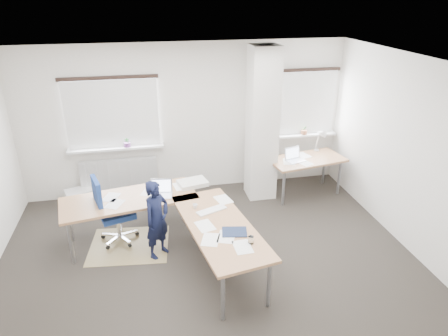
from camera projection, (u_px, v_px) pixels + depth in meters
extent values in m
plane|color=black|center=(210.00, 265.00, 5.72)|extent=(6.00, 6.00, 0.00)
cube|color=beige|center=(186.00, 120.00, 7.38)|extent=(6.00, 0.04, 2.80)
cube|color=beige|center=(266.00, 320.00, 2.91)|extent=(6.00, 0.04, 2.80)
cube|color=beige|center=(416.00, 158.00, 5.70)|extent=(0.04, 5.00, 2.80)
cube|color=white|center=(207.00, 67.00, 4.57)|extent=(6.00, 5.00, 0.04)
cube|color=beige|center=(262.00, 125.00, 7.13)|extent=(0.50, 0.50, 2.78)
cube|color=white|center=(113.00, 114.00, 7.03)|extent=(1.60, 0.04, 1.20)
cube|color=white|center=(112.00, 115.00, 6.99)|extent=(1.60, 0.02, 1.20)
cube|color=white|center=(116.00, 148.00, 7.22)|extent=(1.70, 0.20, 0.04)
cube|color=white|center=(305.00, 103.00, 7.70)|extent=(1.20, 0.04, 1.20)
cube|color=white|center=(305.00, 104.00, 7.66)|extent=(1.20, 0.02, 1.20)
cube|color=white|center=(303.00, 135.00, 7.89)|extent=(1.30, 0.20, 0.04)
cube|color=silver|center=(119.00, 174.00, 7.46)|extent=(1.40, 0.10, 0.60)
cylinder|color=#733A80|center=(127.00, 145.00, 7.22)|extent=(0.12, 0.12, 0.08)
imported|color=#255E2A|center=(127.00, 142.00, 7.20)|extent=(0.09, 0.06, 0.17)
cylinder|color=#935738|center=(304.00, 132.00, 7.84)|extent=(0.12, 0.12, 0.08)
imported|color=#255E2A|center=(304.00, 130.00, 7.83)|extent=(0.09, 0.07, 0.17)
cube|color=#968152|center=(129.00, 245.00, 6.16)|extent=(1.28, 1.12, 0.01)
cube|color=white|center=(79.00, 197.00, 7.30)|extent=(0.54, 0.45, 0.28)
cube|color=#93603F|center=(129.00, 199.00, 6.03)|extent=(2.11, 1.14, 0.04)
cube|color=#93603F|center=(219.00, 226.00, 5.35)|extent=(1.14, 2.11, 0.04)
cylinder|color=gray|center=(71.00, 243.00, 5.63)|extent=(0.05, 0.05, 0.69)
cylinder|color=gray|center=(69.00, 222.00, 6.13)|extent=(0.05, 0.05, 0.69)
cylinder|color=gray|center=(182.00, 201.00, 6.74)|extent=(0.05, 0.05, 0.69)
cylinder|color=gray|center=(223.00, 297.00, 4.64)|extent=(0.05, 0.05, 0.69)
cylinder|color=gray|center=(269.00, 284.00, 4.84)|extent=(0.05, 0.05, 0.69)
cylinder|color=gray|center=(217.00, 213.00, 6.37)|extent=(0.05, 0.05, 0.69)
cube|color=#B7B7BC|center=(161.00, 196.00, 6.07)|extent=(0.36, 0.28, 0.01)
cube|color=#B7B7BC|center=(161.00, 186.00, 6.13)|extent=(0.33, 0.09, 0.22)
cube|color=silver|center=(161.00, 186.00, 6.13)|extent=(0.29, 0.07, 0.19)
cube|color=white|center=(212.00, 210.00, 5.67)|extent=(0.46, 0.29, 0.02)
cube|color=#15203B|center=(234.00, 232.00, 5.17)|extent=(0.36, 0.29, 0.01)
cube|color=silver|center=(193.00, 183.00, 6.41)|extent=(0.51, 0.41, 0.07)
imported|color=white|center=(195.00, 206.00, 5.73)|extent=(0.07, 0.07, 0.07)
cylinder|color=silver|center=(251.00, 240.00, 4.93)|extent=(0.07, 0.07, 0.10)
cube|color=#93603F|center=(306.00, 159.00, 7.43)|extent=(1.50, 0.93, 0.04)
cylinder|color=gray|center=(284.00, 188.00, 7.17)|extent=(0.05, 0.05, 0.69)
cylinder|color=gray|center=(339.00, 177.00, 7.57)|extent=(0.05, 0.05, 0.69)
cylinder|color=gray|center=(271.00, 177.00, 7.59)|extent=(0.05, 0.05, 0.69)
cylinder|color=gray|center=(324.00, 167.00, 7.99)|extent=(0.05, 0.05, 0.69)
cube|color=#B7B7BC|center=(296.00, 161.00, 7.31)|extent=(0.38, 0.32, 0.01)
cube|color=#B7B7BC|center=(292.00, 153.00, 7.36)|extent=(0.33, 0.14, 0.22)
cube|color=silver|center=(292.00, 153.00, 7.36)|extent=(0.29, 0.12, 0.19)
cylinder|color=silver|center=(317.00, 150.00, 7.78)|extent=(0.10, 0.10, 0.02)
cylinder|color=silver|center=(317.00, 141.00, 7.70)|extent=(0.02, 0.16, 0.38)
cylinder|color=silver|center=(321.00, 132.00, 7.51)|extent=(0.02, 0.29, 0.13)
cone|color=silver|center=(324.00, 136.00, 7.39)|extent=(0.14, 0.16, 0.17)
cube|color=navy|center=(117.00, 213.00, 6.08)|extent=(0.60, 0.60, 0.08)
cube|color=navy|center=(97.00, 196.00, 5.83)|extent=(0.18, 0.43, 0.53)
cylinder|color=silver|center=(118.00, 224.00, 6.17)|extent=(0.06, 0.06, 0.36)
cylinder|color=black|center=(137.00, 233.00, 6.39)|extent=(0.07, 0.05, 0.06)
cylinder|color=black|center=(121.00, 229.00, 6.52)|extent=(0.03, 0.06, 0.06)
cylinder|color=black|center=(103.00, 237.00, 6.31)|extent=(0.07, 0.05, 0.06)
cylinder|color=black|center=(108.00, 247.00, 6.04)|extent=(0.06, 0.07, 0.06)
cylinder|color=black|center=(130.00, 245.00, 6.09)|extent=(0.06, 0.07, 0.06)
imported|color=black|center=(157.00, 219.00, 5.71)|extent=(0.51, 0.51, 1.20)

